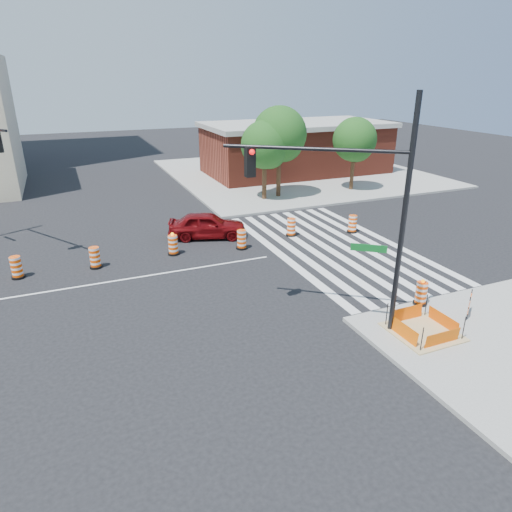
# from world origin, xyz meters

# --- Properties ---
(ground) EXTENTS (120.00, 120.00, 0.00)m
(ground) POSITION_xyz_m (0.00, 0.00, 0.00)
(ground) COLOR black
(ground) RESTS_ON ground
(sidewalk_ne) EXTENTS (22.00, 22.00, 0.15)m
(sidewalk_ne) POSITION_xyz_m (18.00, 18.00, 0.07)
(sidewalk_ne) COLOR gray
(sidewalk_ne) RESTS_ON ground
(crosswalk_east) EXTENTS (6.75, 13.50, 0.01)m
(crosswalk_east) POSITION_xyz_m (10.95, 0.00, 0.01)
(crosswalk_east) COLOR silver
(crosswalk_east) RESTS_ON ground
(lane_centerline) EXTENTS (14.00, 0.12, 0.01)m
(lane_centerline) POSITION_xyz_m (0.00, 0.00, 0.01)
(lane_centerline) COLOR silver
(lane_centerline) RESTS_ON ground
(excavation_pit) EXTENTS (2.20, 2.20, 0.90)m
(excavation_pit) POSITION_xyz_m (9.00, -9.00, 0.22)
(excavation_pit) COLOR tan
(excavation_pit) RESTS_ON ground
(brick_storefront) EXTENTS (16.50, 8.50, 4.60)m
(brick_storefront) POSITION_xyz_m (18.00, 18.00, 2.32)
(brick_storefront) COLOR maroon
(brick_storefront) RESTS_ON ground
(red_coupe) EXTENTS (4.62, 3.02, 1.46)m
(red_coupe) POSITION_xyz_m (5.13, 4.00, 0.73)
(red_coupe) COLOR #62080B
(red_coupe) RESTS_ON ground
(signal_pole_se) EXTENTS (4.97, 3.75, 8.05)m
(signal_pole_se) POSITION_xyz_m (6.72, -7.38, 4.93)
(signal_pole_se) COLOR black
(signal_pole_se) RESTS_ON ground
(pit_drum) EXTENTS (0.55, 0.55, 1.08)m
(pit_drum) POSITION_xyz_m (10.40, -7.27, 0.60)
(pit_drum) COLOR black
(pit_drum) RESTS_ON ground
(barricade) EXTENTS (0.65, 0.53, 0.94)m
(barricade) POSITION_xyz_m (11.41, -8.70, 0.67)
(barricade) COLOR #FC4C05
(barricade) RESTS_ON ground
(tree_north_c) EXTENTS (3.41, 3.35, 5.69)m
(tree_north_c) POSITION_xyz_m (11.41, 10.18, 3.82)
(tree_north_c) COLOR #382314
(tree_north_c) RESTS_ON ground
(tree_north_d) EXTENTS (3.89, 3.89, 6.61)m
(tree_north_d) POSITION_xyz_m (12.71, 10.53, 4.43)
(tree_north_d) COLOR #382314
(tree_north_d) RESTS_ON ground
(tree_north_e) EXTENTS (3.33, 3.32, 5.65)m
(tree_north_e) POSITION_xyz_m (18.92, 10.22, 3.79)
(tree_north_e) COLOR #382314
(tree_north_e) RESTS_ON ground
(median_drum_2) EXTENTS (0.60, 0.60, 1.02)m
(median_drum_2) POSITION_xyz_m (-4.44, 2.07, 0.48)
(median_drum_2) COLOR black
(median_drum_2) RESTS_ON ground
(median_drum_3) EXTENTS (0.60, 0.60, 1.02)m
(median_drum_3) POSITION_xyz_m (-1.07, 1.93, 0.48)
(median_drum_3) COLOR black
(median_drum_3) RESTS_ON ground
(median_drum_4) EXTENTS (0.60, 0.60, 1.18)m
(median_drum_4) POSITION_xyz_m (2.75, 2.18, 0.49)
(median_drum_4) COLOR black
(median_drum_4) RESTS_ON ground
(median_drum_5) EXTENTS (0.60, 0.60, 1.02)m
(median_drum_5) POSITION_xyz_m (6.27, 1.59, 0.48)
(median_drum_5) COLOR black
(median_drum_5) RESTS_ON ground
(median_drum_6) EXTENTS (0.60, 0.60, 1.02)m
(median_drum_6) POSITION_xyz_m (9.63, 2.42, 0.48)
(median_drum_6) COLOR black
(median_drum_6) RESTS_ON ground
(median_drum_7) EXTENTS (0.60, 0.60, 1.02)m
(median_drum_7) POSITION_xyz_m (13.19, 1.57, 0.48)
(median_drum_7) COLOR black
(median_drum_7) RESTS_ON ground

